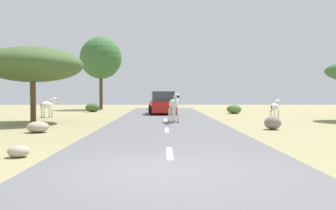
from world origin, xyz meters
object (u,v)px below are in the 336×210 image
at_px(zebra_2, 48,105).
at_px(bush_0, 234,109).
at_px(bush_1, 93,108).
at_px(rock_0, 18,151).
at_px(tree_1, 33,65).
at_px(car_0, 162,101).
at_px(zebra_0, 174,105).
at_px(rock_1, 273,123).
at_px(tree_5, 101,58).
at_px(zebra_3, 275,107).
at_px(rock_2, 38,127).
at_px(car_1, 162,104).

height_order(zebra_2, bush_0, zebra_2).
height_order(bush_1, rock_0, bush_1).
height_order(tree_1, rock_0, tree_1).
relative_size(car_0, bush_1, 3.46).
height_order(zebra_0, bush_1, zebra_0).
xyz_separation_m(zebra_0, bush_1, (-6.81, 12.48, -0.64)).
bearing_deg(rock_1, tree_5, 118.39).
height_order(tree_5, bush_1, tree_5).
distance_m(car_0, rock_1, 21.52).
xyz_separation_m(tree_1, bush_1, (0.90, 12.15, -2.80)).
xyz_separation_m(zebra_3, tree_1, (-13.91, -1.84, 2.37)).
bearing_deg(zebra_0, rock_2, 25.92).
xyz_separation_m(zebra_0, tree_1, (-7.71, 0.33, 2.16)).
distance_m(zebra_3, rock_2, 13.72).
xyz_separation_m(zebra_2, tree_1, (0.66, -4.58, 2.34)).
bearing_deg(tree_5, car_0, 1.22).
bearing_deg(rock_1, zebra_2, 146.86).
relative_size(zebra_3, car_1, 0.31).
xyz_separation_m(bush_1, rock_2, (1.00, -16.93, -0.15)).
xyz_separation_m(car_0, tree_5, (-6.20, -0.13, 4.39)).
xyz_separation_m(zebra_2, zebra_3, (14.57, -2.74, -0.03)).
relative_size(zebra_0, car_0, 0.39).
bearing_deg(rock_1, car_0, 103.53).
relative_size(tree_5, bush_1, 5.75).
bearing_deg(tree_5, car_1, -55.58).
distance_m(zebra_0, rock_1, 5.54).
distance_m(zebra_2, tree_1, 5.18).
bearing_deg(car_0, tree_1, 71.56).
distance_m(zebra_3, car_1, 9.13).
relative_size(zebra_2, tree_1, 0.26).
distance_m(tree_1, tree_5, 17.21).
bearing_deg(tree_5, rock_1, -61.61).
bearing_deg(bush_0, rock_0, -115.60).
height_order(car_0, rock_0, car_0).
bearing_deg(car_1, bush_0, 8.27).
xyz_separation_m(zebra_0, car_0, (-0.71, 17.53, -0.18)).
distance_m(zebra_2, car_0, 14.77).
height_order(zebra_3, rock_1, zebra_3).
bearing_deg(bush_0, tree_1, -144.61).
bearing_deg(tree_5, bush_1, -88.92).
relative_size(tree_1, rock_0, 10.01).
bearing_deg(car_1, rock_2, -116.19).
bearing_deg(tree_1, zebra_0, -2.46).
xyz_separation_m(car_1, rock_1, (4.95, -11.62, -0.55)).
bearing_deg(zebra_0, rock_0, 55.80).
xyz_separation_m(tree_1, rock_1, (12.04, -3.72, -2.89)).
bearing_deg(bush_1, tree_5, 91.08).
bearing_deg(zebra_2, car_1, 54.57).
bearing_deg(bush_1, rock_0, -83.67).
distance_m(zebra_0, bush_1, 14.23).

